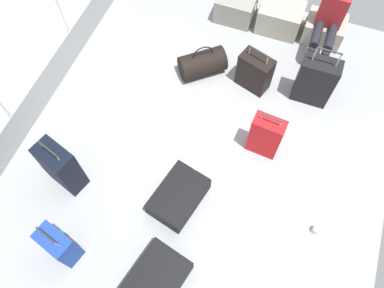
# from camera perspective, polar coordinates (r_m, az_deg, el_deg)

# --- Properties ---
(ground_plane) EXTENTS (4.40, 5.20, 0.06)m
(ground_plane) POSITION_cam_1_polar(r_m,az_deg,el_deg) (4.76, 2.17, 0.24)
(ground_plane) COLOR #939699
(gunwale_port) EXTENTS (0.06, 5.20, 0.45)m
(gunwale_port) POSITION_cam_1_polar(r_m,az_deg,el_deg) (5.28, -20.84, 8.79)
(gunwale_port) COLOR #939699
(gunwale_port) RESTS_ON ground_plane
(railing_port) EXTENTS (0.04, 4.20, 1.02)m
(railing_port) POSITION_cam_1_polar(r_m,az_deg,el_deg) (4.87, -22.96, 12.56)
(railing_port) COLOR silver
(railing_port) RESTS_ON ground_plane
(cargo_crate_0) EXTENTS (0.58, 0.47, 0.37)m
(cargo_crate_0) POSITION_cam_1_polar(r_m,az_deg,el_deg) (5.91, 6.61, 19.74)
(cargo_crate_0) COLOR gray
(cargo_crate_0) RESTS_ON ground_plane
(cargo_crate_1) EXTENTS (0.63, 0.46, 0.40)m
(cargo_crate_1) POSITION_cam_1_polar(r_m,az_deg,el_deg) (5.84, 13.05, 17.94)
(cargo_crate_1) COLOR #9E9989
(cargo_crate_1) RESTS_ON ground_plane
(cargo_crate_2) EXTENTS (0.57, 0.44, 0.34)m
(cargo_crate_2) POSITION_cam_1_polar(r_m,az_deg,el_deg) (5.88, 19.14, 15.90)
(cargo_crate_2) COLOR #9E9989
(cargo_crate_2) RESTS_ON ground_plane
(passenger_seated) EXTENTS (0.34, 0.66, 1.04)m
(passenger_seated) POSITION_cam_1_polar(r_m,az_deg,el_deg) (5.51, 19.93, 17.22)
(passenger_seated) COLOR maroon
(passenger_seated) RESTS_ON ground_plane
(suitcase_0) EXTENTS (0.63, 0.77, 0.25)m
(suitcase_0) POSITION_cam_1_polar(r_m,az_deg,el_deg) (4.12, -5.49, -19.67)
(suitcase_0) COLOR black
(suitcase_0) RESTS_ON ground_plane
(suitcase_1) EXTENTS (0.46, 0.26, 0.91)m
(suitcase_1) POSITION_cam_1_polar(r_m,az_deg,el_deg) (5.03, 17.97, 8.97)
(suitcase_1) COLOR black
(suitcase_1) RESTS_ON ground_plane
(suitcase_2) EXTENTS (0.48, 0.36, 0.81)m
(suitcase_2) POSITION_cam_1_polar(r_m,az_deg,el_deg) (4.44, -18.99, -3.25)
(suitcase_2) COLOR black
(suitcase_2) RESTS_ON ground_plane
(suitcase_3) EXTENTS (0.59, 0.75, 0.24)m
(suitcase_3) POSITION_cam_1_polar(r_m,az_deg,el_deg) (4.32, -2.03, -7.84)
(suitcase_3) COLOR black
(suitcase_3) RESTS_ON ground_plane
(suitcase_5) EXTENTS (0.48, 0.35, 0.67)m
(suitcase_5) POSITION_cam_1_polar(r_m,az_deg,el_deg) (5.04, 9.34, 10.57)
(suitcase_5) COLOR black
(suitcase_5) RESTS_ON ground_plane
(suitcase_6) EXTENTS (0.42, 0.31, 0.67)m
(suitcase_6) POSITION_cam_1_polar(r_m,az_deg,el_deg) (4.26, -19.28, -14.04)
(suitcase_6) COLOR navy
(suitcase_6) RESTS_ON ground_plane
(suitcase_7) EXTENTS (0.38, 0.22, 0.73)m
(suitcase_7) POSITION_cam_1_polar(r_m,az_deg,el_deg) (4.49, 10.94, 1.19)
(suitcase_7) COLOR red
(suitcase_7) RESTS_ON ground_plane
(duffel_bag) EXTENTS (0.68, 0.64, 0.48)m
(duffel_bag) POSITION_cam_1_polar(r_m,az_deg,el_deg) (5.19, 1.57, 11.99)
(duffel_bag) COLOR black
(duffel_bag) RESTS_ON ground_plane
(paper_cup) EXTENTS (0.08, 0.08, 0.10)m
(paper_cup) POSITION_cam_1_polar(r_m,az_deg,el_deg) (4.49, 18.08, -12.13)
(paper_cup) COLOR white
(paper_cup) RESTS_ON ground_plane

